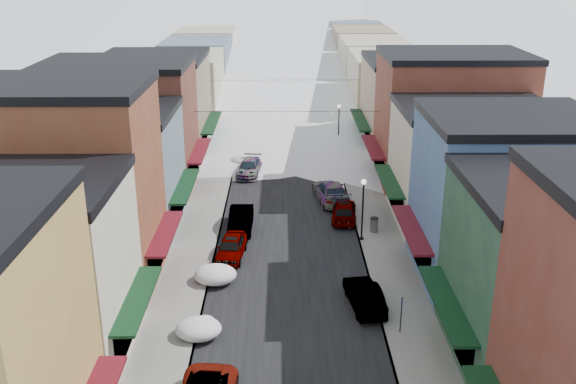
{
  "coord_description": "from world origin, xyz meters",
  "views": [
    {
      "loc": [
        -0.38,
        -15.43,
        19.22
      ],
      "look_at": [
        0.0,
        30.3,
        2.22
      ],
      "focal_mm": 40.0,
      "sensor_mm": 36.0,
      "label": 1
    }
  ],
  "objects_px": {
    "car_silver_sedan": "(231,247)",
    "streetlamp_near": "(363,202)",
    "trash_can": "(374,225)",
    "car_green_sedan": "(364,295)",
    "car_dark_hatch": "(241,220)"
  },
  "relations": [
    {
      "from": "trash_can",
      "to": "car_dark_hatch",
      "type": "bearing_deg",
      "value": 175.84
    },
    {
      "from": "car_green_sedan",
      "to": "car_silver_sedan",
      "type": "bearing_deg",
      "value": -46.44
    },
    {
      "from": "car_dark_hatch",
      "to": "trash_can",
      "type": "distance_m",
      "value": 9.81
    },
    {
      "from": "trash_can",
      "to": "car_silver_sedan",
      "type": "bearing_deg",
      "value": -159.0
    },
    {
      "from": "car_green_sedan",
      "to": "trash_can",
      "type": "distance_m",
      "value": 10.63
    },
    {
      "from": "car_silver_sedan",
      "to": "streetlamp_near",
      "type": "height_order",
      "value": "streetlamp_near"
    },
    {
      "from": "car_green_sedan",
      "to": "streetlamp_near",
      "type": "distance_m",
      "value": 9.38
    },
    {
      "from": "car_green_sedan",
      "to": "streetlamp_near",
      "type": "height_order",
      "value": "streetlamp_near"
    },
    {
      "from": "car_green_sedan",
      "to": "trash_can",
      "type": "relative_size",
      "value": 4.33
    },
    {
      "from": "car_green_sedan",
      "to": "trash_can",
      "type": "height_order",
      "value": "car_green_sedan"
    },
    {
      "from": "car_silver_sedan",
      "to": "trash_can",
      "type": "height_order",
      "value": "car_silver_sedan"
    },
    {
      "from": "trash_can",
      "to": "streetlamp_near",
      "type": "xyz_separation_m",
      "value": [
        -1.07,
        -1.38,
        2.31
      ]
    },
    {
      "from": "car_silver_sedan",
      "to": "streetlamp_near",
      "type": "bearing_deg",
      "value": 21.14
    },
    {
      "from": "car_dark_hatch",
      "to": "car_silver_sedan",
      "type": "bearing_deg",
      "value": -94.28
    },
    {
      "from": "streetlamp_near",
      "to": "car_dark_hatch",
      "type": "bearing_deg",
      "value": 166.52
    }
  ]
}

